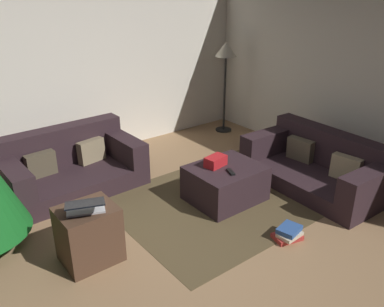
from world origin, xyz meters
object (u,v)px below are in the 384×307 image
(gift_box, at_px, (216,161))
(couch_right, at_px, (319,166))
(couch_left, at_px, (70,166))
(corner_lamp, at_px, (226,56))
(ottoman, at_px, (225,183))
(book_stack, at_px, (288,234))
(tv_remote, at_px, (231,172))
(side_table, at_px, (89,235))
(laptop, at_px, (85,206))

(gift_box, bearing_deg, couch_right, -23.00)
(couch_left, distance_m, corner_lamp, 3.16)
(ottoman, distance_m, book_stack, 1.03)
(tv_remote, bearing_deg, couch_left, 149.56)
(couch_left, height_order, tv_remote, couch_left)
(ottoman, xyz_separation_m, side_table, (-1.78, -0.07, 0.06))
(couch_right, bearing_deg, side_table, 85.09)
(side_table, bearing_deg, laptop, -111.69)
(book_stack, bearing_deg, ottoman, 87.74)
(side_table, bearing_deg, corner_lamp, 29.01)
(couch_left, relative_size, side_table, 3.03)
(gift_box, distance_m, tv_remote, 0.25)
(laptop, xyz_separation_m, corner_lamp, (3.43, 1.94, 0.69))
(ottoman, height_order, corner_lamp, corner_lamp)
(tv_remote, bearing_deg, laptop, -159.72)
(book_stack, xyz_separation_m, corner_lamp, (1.67, 2.84, 1.24))
(book_stack, bearing_deg, side_table, 151.42)
(gift_box, xyz_separation_m, laptop, (-1.73, -0.22, 0.13))
(couch_right, bearing_deg, laptop, 86.13)
(book_stack, relative_size, corner_lamp, 0.21)
(ottoman, distance_m, corner_lamp, 2.68)
(couch_left, relative_size, laptop, 3.45)
(side_table, xyz_separation_m, book_stack, (1.74, -0.95, -0.22))
(gift_box, height_order, tv_remote, gift_box)
(tv_remote, xyz_separation_m, book_stack, (0.02, -0.87, -0.38))
(couch_right, distance_m, gift_box, 1.42)
(laptop, bearing_deg, couch_left, 73.72)
(gift_box, distance_m, book_stack, 1.20)
(laptop, bearing_deg, tv_remote, -0.87)
(laptop, relative_size, corner_lamp, 0.32)
(side_table, xyz_separation_m, laptop, (-0.02, -0.05, 0.34))
(couch_right, relative_size, laptop, 3.70)
(couch_left, relative_size, corner_lamp, 1.10)
(side_table, distance_m, book_stack, 2.00)
(couch_right, xyz_separation_m, corner_lamp, (0.41, 2.28, 1.05))
(couch_left, bearing_deg, book_stack, 116.26)
(couch_right, distance_m, corner_lamp, 2.54)
(couch_right, distance_m, book_stack, 1.39)
(couch_right, xyz_separation_m, gift_box, (-1.29, 0.55, 0.23))
(corner_lamp, bearing_deg, gift_box, -134.61)
(side_table, bearing_deg, ottoman, 2.14)
(couch_left, relative_size, tv_remote, 10.63)
(couch_left, height_order, corner_lamp, corner_lamp)
(couch_left, height_order, ottoman, couch_left)
(couch_left, xyz_separation_m, corner_lamp, (2.97, 0.35, 1.03))
(couch_left, bearing_deg, ottoman, 131.02)
(laptop, xyz_separation_m, book_stack, (1.77, -0.90, -0.55))
(couch_right, relative_size, corner_lamp, 1.18)
(couch_right, distance_m, side_table, 3.03)
(ottoman, relative_size, book_stack, 2.62)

